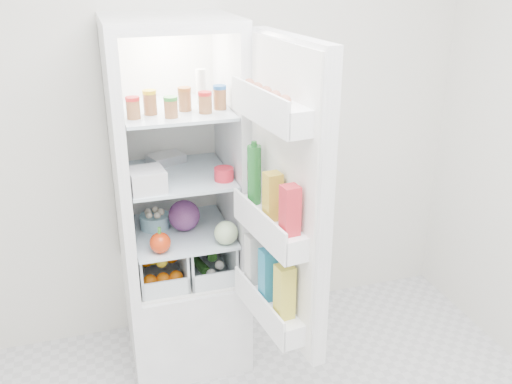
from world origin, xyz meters
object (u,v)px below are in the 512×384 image
object	(u,v)px
refrigerator	(180,239)
mushroom_bowl	(155,221)
red_cabbage	(184,215)
fridge_door	(283,204)

from	to	relation	value
refrigerator	mushroom_bowl	xyz separation A→B (m)	(-0.12, 0.01, 0.12)
red_cabbage	refrigerator	bearing A→B (deg)	109.27
mushroom_bowl	red_cabbage	bearing A→B (deg)	-26.23
mushroom_bowl	fridge_door	bearing A→B (deg)	-54.52
refrigerator	fridge_door	bearing A→B (deg)	-61.89
red_cabbage	mushroom_bowl	bearing A→B (deg)	153.77
refrigerator	fridge_door	size ratio (longest dim) A/B	1.38
refrigerator	fridge_door	distance (m)	0.84
fridge_door	refrigerator	bearing A→B (deg)	20.73
red_cabbage	mushroom_bowl	size ratio (longest dim) A/B	1.05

